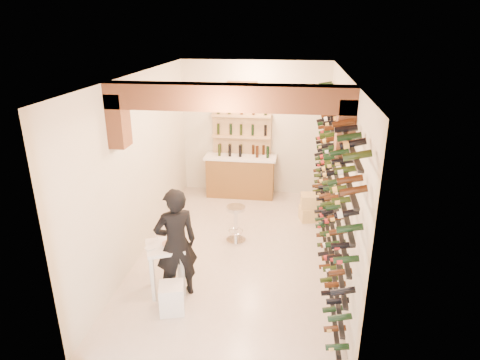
% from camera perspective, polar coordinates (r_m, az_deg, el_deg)
% --- Properties ---
extents(ground, '(6.00, 6.00, 0.00)m').
position_cam_1_polar(ground, '(7.85, -0.29, -9.68)').
color(ground, beige).
rests_on(ground, ground).
extents(room_shell, '(3.52, 6.02, 3.21)m').
position_cam_1_polar(room_shell, '(6.74, -0.63, 5.89)').
color(room_shell, beige).
rests_on(room_shell, ground).
extents(wine_rack, '(0.32, 5.70, 2.56)m').
position_cam_1_polar(wine_rack, '(7.16, 11.92, 0.44)').
color(wine_rack, black).
rests_on(wine_rack, ground).
extents(back_counter, '(1.70, 0.62, 1.29)m').
position_cam_1_polar(back_counter, '(10.04, 0.07, 0.71)').
color(back_counter, brown).
rests_on(back_counter, ground).
extents(back_shelving, '(1.40, 0.31, 2.73)m').
position_cam_1_polar(back_shelving, '(10.07, 0.25, 4.57)').
color(back_shelving, tan).
rests_on(back_shelving, ground).
extents(tasting_table, '(0.73, 0.73, 0.98)m').
position_cam_1_polar(tasting_table, '(6.58, -10.24, -9.90)').
color(tasting_table, white).
rests_on(tasting_table, ground).
extents(white_stool, '(0.43, 0.43, 0.44)m').
position_cam_1_polar(white_stool, '(6.37, -9.35, -15.72)').
color(white_stool, white).
rests_on(white_stool, ground).
extents(person, '(0.78, 0.70, 1.78)m').
position_cam_1_polar(person, '(6.35, -8.80, -8.67)').
color(person, black).
rests_on(person, ground).
extents(chrome_barstool, '(0.38, 0.38, 0.73)m').
position_cam_1_polar(chrome_barstool, '(7.99, -0.58, -5.68)').
color(chrome_barstool, silver).
rests_on(chrome_barstool, ground).
extents(crate_lower, '(0.58, 0.47, 0.30)m').
position_cam_1_polar(crate_lower, '(9.06, 9.85, -4.55)').
color(crate_lower, '#DABA77').
rests_on(crate_lower, ground).
extents(crate_upper, '(0.51, 0.37, 0.29)m').
position_cam_1_polar(crate_upper, '(8.94, 9.96, -2.84)').
color(crate_upper, '#DABA77').
rests_on(crate_upper, crate_lower).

